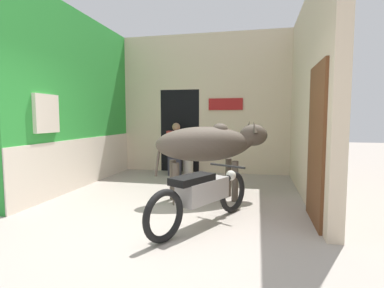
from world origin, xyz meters
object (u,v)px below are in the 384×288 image
shopkeeper_seated (176,148)px  plastic_stool (188,164)px  motorcycle_near (203,194)px  cow (210,144)px

shopkeeper_seated → plastic_stool: bearing=36.2°
motorcycle_near → shopkeeper_seated: shopkeeper_seated is taller
motorcycle_near → shopkeeper_seated: size_ratio=1.44×
cow → shopkeeper_seated: cow is taller
cow → shopkeeper_seated: size_ratio=1.55×
shopkeeper_seated → plastic_stool: (0.26, 0.19, -0.42)m
cow → motorcycle_near: (0.11, -1.22, -0.53)m
motorcycle_near → plastic_stool: bearing=106.2°
motorcycle_near → plastic_stool: 3.61m
cow → motorcycle_near: cow is taller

